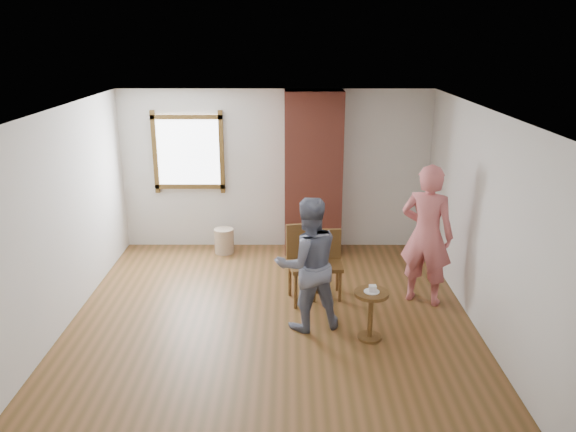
# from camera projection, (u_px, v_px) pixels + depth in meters

# --- Properties ---
(ground) EXTENTS (5.50, 5.50, 0.00)m
(ground) POSITION_uv_depth(u_px,v_px,m) (271.00, 325.00, 6.91)
(ground) COLOR brown
(ground) RESTS_ON ground
(room_shell) EXTENTS (5.04, 5.52, 2.62)m
(room_shell) POSITION_uv_depth(u_px,v_px,m) (267.00, 170.00, 6.92)
(room_shell) COLOR silver
(room_shell) RESTS_ON ground
(brick_chimney) EXTENTS (0.90, 0.50, 2.60)m
(brick_chimney) POSITION_uv_depth(u_px,v_px,m) (313.00, 174.00, 8.88)
(brick_chimney) COLOR #9E4838
(brick_chimney) RESTS_ON ground
(stoneware_crock) EXTENTS (0.35, 0.35, 0.41)m
(stoneware_crock) POSITION_uv_depth(u_px,v_px,m) (224.00, 241.00, 9.13)
(stoneware_crock) COLOR tan
(stoneware_crock) RESTS_ON ground
(dark_pot) EXTENTS (0.20, 0.20, 0.17)m
(dark_pot) POSITION_uv_depth(u_px,v_px,m) (221.00, 247.00, 9.16)
(dark_pot) COLOR black
(dark_pot) RESTS_ON ground
(dining_chair_left) EXTENTS (0.56, 0.56, 1.02)m
(dining_chair_left) POSITION_uv_depth(u_px,v_px,m) (306.00, 259.00, 7.44)
(dining_chair_left) COLOR brown
(dining_chair_left) RESTS_ON ground
(dining_chair_right) EXTENTS (0.43, 0.43, 0.90)m
(dining_chair_right) POSITION_uv_depth(u_px,v_px,m) (326.00, 260.00, 7.58)
(dining_chair_right) COLOR brown
(dining_chair_right) RESTS_ON ground
(side_table) EXTENTS (0.40, 0.40, 0.60)m
(side_table) POSITION_uv_depth(u_px,v_px,m) (371.00, 307.00, 6.48)
(side_table) COLOR brown
(side_table) RESTS_ON ground
(cake_plate) EXTENTS (0.18, 0.18, 0.01)m
(cake_plate) POSITION_uv_depth(u_px,v_px,m) (372.00, 292.00, 6.42)
(cake_plate) COLOR white
(cake_plate) RESTS_ON side_table
(cake_slice) EXTENTS (0.08, 0.07, 0.06)m
(cake_slice) POSITION_uv_depth(u_px,v_px,m) (373.00, 289.00, 6.41)
(cake_slice) COLOR silver
(cake_slice) RESTS_ON cake_plate
(man) EXTENTS (0.94, 0.81, 1.64)m
(man) POSITION_uv_depth(u_px,v_px,m) (308.00, 264.00, 6.63)
(man) COLOR black
(man) RESTS_ON ground
(person_pink) EXTENTS (0.81, 0.71, 1.87)m
(person_pink) POSITION_uv_depth(u_px,v_px,m) (427.00, 235.00, 7.25)
(person_pink) COLOR #D46A6C
(person_pink) RESTS_ON ground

